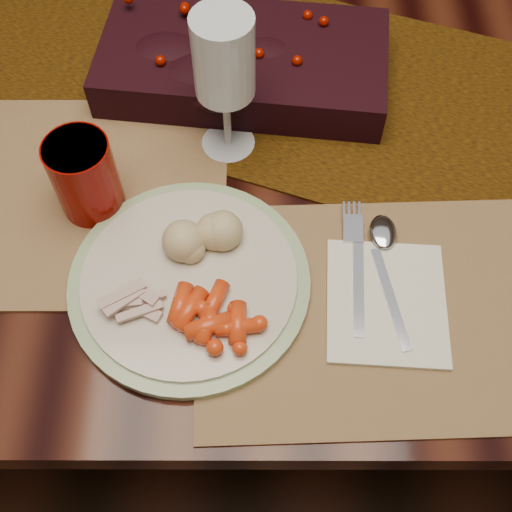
{
  "coord_description": "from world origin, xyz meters",
  "views": [
    {
      "loc": [
        0.03,
        -0.65,
        1.4
      ],
      "look_at": [
        0.03,
        -0.29,
        0.8
      ],
      "focal_mm": 45.0,
      "sensor_mm": 36.0,
      "label": 1
    }
  ],
  "objects_px": {
    "baby_carrots": "(213,317)",
    "mashed_potatoes": "(204,236)",
    "dining_table": "(239,238)",
    "turkey_shreds": "(131,305)",
    "dinner_plate": "(189,281)",
    "red_cup": "(85,177)",
    "centerpiece": "(243,57)",
    "napkin": "(386,302)",
    "wine_glass": "(225,88)",
    "placemat_main": "(373,310)"
  },
  "relations": [
    {
      "from": "baby_carrots",
      "to": "mashed_potatoes",
      "type": "bearing_deg",
      "value": 97.38
    },
    {
      "from": "dining_table",
      "to": "turkey_shreds",
      "type": "bearing_deg",
      "value": -106.61
    },
    {
      "from": "dinner_plate",
      "to": "mashed_potatoes",
      "type": "distance_m",
      "value": 0.05
    },
    {
      "from": "dinner_plate",
      "to": "turkey_shreds",
      "type": "xyz_separation_m",
      "value": [
        -0.06,
        -0.04,
        0.01
      ]
    },
    {
      "from": "mashed_potatoes",
      "to": "red_cup",
      "type": "bearing_deg",
      "value": 152.88
    },
    {
      "from": "centerpiece",
      "to": "baby_carrots",
      "type": "xyz_separation_m",
      "value": [
        -0.03,
        -0.38,
        -0.01
      ]
    },
    {
      "from": "mashed_potatoes",
      "to": "turkey_shreds",
      "type": "bearing_deg",
      "value": -134.3
    },
    {
      "from": "centerpiece",
      "to": "napkin",
      "type": "bearing_deg",
      "value": -65.05
    },
    {
      "from": "mashed_potatoes",
      "to": "wine_glass",
      "type": "xyz_separation_m",
      "value": [
        0.02,
        0.17,
        0.06
      ]
    },
    {
      "from": "baby_carrots",
      "to": "napkin",
      "type": "relative_size",
      "value": 0.64
    },
    {
      "from": "wine_glass",
      "to": "turkey_shreds",
      "type": "bearing_deg",
      "value": -111.56
    },
    {
      "from": "centerpiece",
      "to": "turkey_shreds",
      "type": "bearing_deg",
      "value": -107.75
    },
    {
      "from": "dining_table",
      "to": "dinner_plate",
      "type": "distance_m",
      "value": 0.49
    },
    {
      "from": "dinner_plate",
      "to": "napkin",
      "type": "xyz_separation_m",
      "value": [
        0.22,
        -0.02,
        -0.0
      ]
    },
    {
      "from": "turkey_shreds",
      "to": "wine_glass",
      "type": "xyz_separation_m",
      "value": [
        0.1,
        0.25,
        0.07
      ]
    },
    {
      "from": "turkey_shreds",
      "to": "wine_glass",
      "type": "relative_size",
      "value": 0.33
    },
    {
      "from": "placemat_main",
      "to": "baby_carrots",
      "type": "bearing_deg",
      "value": -175.18
    },
    {
      "from": "dining_table",
      "to": "turkey_shreds",
      "type": "xyz_separation_m",
      "value": [
        -0.1,
        -0.34,
        0.4
      ]
    },
    {
      "from": "dinner_plate",
      "to": "napkin",
      "type": "bearing_deg",
      "value": -6.14
    },
    {
      "from": "napkin",
      "to": "red_cup",
      "type": "relative_size",
      "value": 1.47
    },
    {
      "from": "placemat_main",
      "to": "wine_glass",
      "type": "height_order",
      "value": "wine_glass"
    },
    {
      "from": "placemat_main",
      "to": "red_cup",
      "type": "height_order",
      "value": "red_cup"
    },
    {
      "from": "placemat_main",
      "to": "baby_carrots",
      "type": "xyz_separation_m",
      "value": [
        -0.18,
        -0.02,
        0.03
      ]
    },
    {
      "from": "placemat_main",
      "to": "napkin",
      "type": "bearing_deg",
      "value": 25.85
    },
    {
      "from": "napkin",
      "to": "turkey_shreds",
      "type": "bearing_deg",
      "value": -173.66
    },
    {
      "from": "centerpiece",
      "to": "wine_glass",
      "type": "distance_m",
      "value": 0.13
    },
    {
      "from": "mashed_potatoes",
      "to": "turkey_shreds",
      "type": "height_order",
      "value": "mashed_potatoes"
    },
    {
      "from": "dinner_plate",
      "to": "red_cup",
      "type": "relative_size",
      "value": 2.63
    },
    {
      "from": "mashed_potatoes",
      "to": "centerpiece",
      "type": "bearing_deg",
      "value": 81.97
    },
    {
      "from": "centerpiece",
      "to": "mashed_potatoes",
      "type": "distance_m",
      "value": 0.29
    },
    {
      "from": "dining_table",
      "to": "napkin",
      "type": "height_order",
      "value": "napkin"
    },
    {
      "from": "baby_carrots",
      "to": "turkey_shreds",
      "type": "distance_m",
      "value": 0.09
    },
    {
      "from": "red_cup",
      "to": "wine_glass",
      "type": "xyz_separation_m",
      "value": [
        0.16,
        0.1,
        0.04
      ]
    },
    {
      "from": "baby_carrots",
      "to": "red_cup",
      "type": "distance_m",
      "value": 0.23
    },
    {
      "from": "red_cup",
      "to": "centerpiece",
      "type": "bearing_deg",
      "value": 49.86
    },
    {
      "from": "red_cup",
      "to": "wine_glass",
      "type": "distance_m",
      "value": 0.2
    },
    {
      "from": "placemat_main",
      "to": "wine_glass",
      "type": "relative_size",
      "value": 1.98
    },
    {
      "from": "centerpiece",
      "to": "dinner_plate",
      "type": "distance_m",
      "value": 0.34
    },
    {
      "from": "mashed_potatoes",
      "to": "dinner_plate",
      "type": "bearing_deg",
      "value": -112.82
    },
    {
      "from": "centerpiece",
      "to": "dinner_plate",
      "type": "height_order",
      "value": "centerpiece"
    },
    {
      "from": "wine_glass",
      "to": "red_cup",
      "type": "bearing_deg",
      "value": -148.93
    },
    {
      "from": "placemat_main",
      "to": "dinner_plate",
      "type": "distance_m",
      "value": 0.21
    },
    {
      "from": "placemat_main",
      "to": "red_cup",
      "type": "distance_m",
      "value": 0.37
    },
    {
      "from": "baby_carrots",
      "to": "wine_glass",
      "type": "relative_size",
      "value": 0.49
    },
    {
      "from": "red_cup",
      "to": "turkey_shreds",
      "type": "bearing_deg",
      "value": -66.89
    },
    {
      "from": "turkey_shreds",
      "to": "baby_carrots",
      "type": "bearing_deg",
      "value": -9.71
    },
    {
      "from": "centerpiece",
      "to": "mashed_potatoes",
      "type": "xyz_separation_m",
      "value": [
        -0.04,
        -0.29,
        0.0
      ]
    },
    {
      "from": "baby_carrots",
      "to": "wine_glass",
      "type": "height_order",
      "value": "wine_glass"
    },
    {
      "from": "baby_carrots",
      "to": "turkey_shreds",
      "type": "bearing_deg",
      "value": 170.29
    },
    {
      "from": "turkey_shreds",
      "to": "napkin",
      "type": "bearing_deg",
      "value": 2.81
    }
  ]
}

